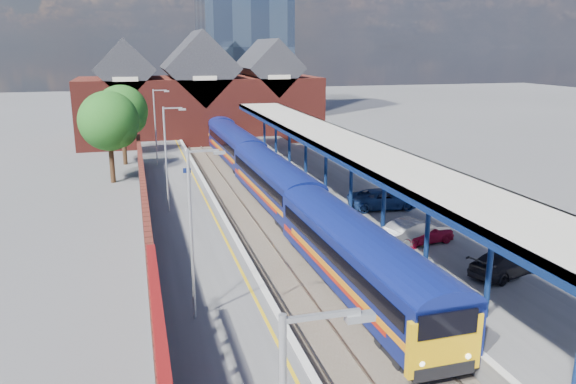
{
  "coord_description": "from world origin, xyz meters",
  "views": [
    {
      "loc": [
        -8.38,
        -15.11,
        11.73
      ],
      "look_at": [
        0.98,
        18.87,
        2.6
      ],
      "focal_mm": 35.0,
      "sensor_mm": 36.0,
      "label": 1
    }
  ],
  "objects_px": {
    "lamp_post_d": "(157,122)",
    "parked_car_dark": "(505,263)",
    "lamp_post_b": "(194,225)",
    "parked_car_blue": "(384,199)",
    "parked_car_silver": "(415,231)",
    "parked_car_red": "(421,232)",
    "train": "(251,158)",
    "platform_sign": "(187,179)",
    "lamp_post_c": "(168,153)"
  },
  "relations": [
    {
      "from": "train",
      "to": "parked_car_blue",
      "type": "bearing_deg",
      "value": -66.31
    },
    {
      "from": "parked_car_red",
      "to": "parked_car_blue",
      "type": "height_order",
      "value": "parked_car_blue"
    },
    {
      "from": "lamp_post_d",
      "to": "parked_car_dark",
      "type": "xyz_separation_m",
      "value": [
        14.83,
        -31.45,
        -3.38
      ]
    },
    {
      "from": "lamp_post_c",
      "to": "parked_car_blue",
      "type": "bearing_deg",
      "value": -12.87
    },
    {
      "from": "train",
      "to": "lamp_post_d",
      "type": "relative_size",
      "value": 9.42
    },
    {
      "from": "parked_car_red",
      "to": "lamp_post_c",
      "type": "bearing_deg",
      "value": 43.09
    },
    {
      "from": "lamp_post_d",
      "to": "train",
      "type": "bearing_deg",
      "value": -32.33
    },
    {
      "from": "train",
      "to": "lamp_post_c",
      "type": "distance_m",
      "value": 13.84
    },
    {
      "from": "lamp_post_b",
      "to": "parked_car_silver",
      "type": "height_order",
      "value": "lamp_post_b"
    },
    {
      "from": "parked_car_silver",
      "to": "parked_car_blue",
      "type": "relative_size",
      "value": 0.89
    },
    {
      "from": "train",
      "to": "platform_sign",
      "type": "relative_size",
      "value": 26.38
    },
    {
      "from": "platform_sign",
      "to": "lamp_post_d",
      "type": "bearing_deg",
      "value": 95.56
    },
    {
      "from": "parked_car_silver",
      "to": "parked_car_dark",
      "type": "xyz_separation_m",
      "value": [
        2.03,
        -5.27,
        -0.1
      ]
    },
    {
      "from": "parked_car_dark",
      "to": "parked_car_blue",
      "type": "bearing_deg",
      "value": -16.2
    },
    {
      "from": "lamp_post_b",
      "to": "lamp_post_d",
      "type": "relative_size",
      "value": 1.0
    },
    {
      "from": "train",
      "to": "parked_car_dark",
      "type": "height_order",
      "value": "train"
    },
    {
      "from": "train",
      "to": "lamp_post_b",
      "type": "bearing_deg",
      "value": -106.21
    },
    {
      "from": "lamp_post_b",
      "to": "parked_car_red",
      "type": "height_order",
      "value": "lamp_post_b"
    },
    {
      "from": "parked_car_red",
      "to": "parked_car_dark",
      "type": "xyz_separation_m",
      "value": [
        1.65,
        -5.24,
        -0.04
      ]
    },
    {
      "from": "parked_car_dark",
      "to": "parked_car_blue",
      "type": "distance_m",
      "value": 12.25
    },
    {
      "from": "lamp_post_b",
      "to": "parked_car_dark",
      "type": "relative_size",
      "value": 1.66
    },
    {
      "from": "lamp_post_d",
      "to": "lamp_post_c",
      "type": "bearing_deg",
      "value": -90.0
    },
    {
      "from": "lamp_post_b",
      "to": "parked_car_blue",
      "type": "distance_m",
      "value": 19.32
    },
    {
      "from": "lamp_post_d",
      "to": "parked_car_blue",
      "type": "bearing_deg",
      "value": -53.73
    },
    {
      "from": "parked_car_silver",
      "to": "parked_car_blue",
      "type": "bearing_deg",
      "value": -26.24
    },
    {
      "from": "train",
      "to": "lamp_post_d",
      "type": "xyz_separation_m",
      "value": [
        -7.86,
        4.97,
        2.87
      ]
    },
    {
      "from": "lamp_post_d",
      "to": "platform_sign",
      "type": "xyz_separation_m",
      "value": [
        1.36,
        -14.0,
        -2.3
      ]
    },
    {
      "from": "parked_car_red",
      "to": "parked_car_blue",
      "type": "xyz_separation_m",
      "value": [
        0.93,
        6.99,
        0.02
      ]
    },
    {
      "from": "parked_car_red",
      "to": "parked_car_silver",
      "type": "height_order",
      "value": "parked_car_silver"
    },
    {
      "from": "parked_car_dark",
      "to": "parked_car_blue",
      "type": "xyz_separation_m",
      "value": [
        -0.72,
        12.23,
        0.06
      ]
    },
    {
      "from": "lamp_post_b",
      "to": "platform_sign",
      "type": "relative_size",
      "value": 2.8
    },
    {
      "from": "parked_car_red",
      "to": "parked_car_silver",
      "type": "xyz_separation_m",
      "value": [
        -0.38,
        0.03,
        0.05
      ]
    },
    {
      "from": "train",
      "to": "platform_sign",
      "type": "bearing_deg",
      "value": -125.72
    },
    {
      "from": "train",
      "to": "parked_car_red",
      "type": "height_order",
      "value": "train"
    },
    {
      "from": "lamp_post_c",
      "to": "parked_car_dark",
      "type": "distance_m",
      "value": 21.68
    },
    {
      "from": "lamp_post_b",
      "to": "platform_sign",
      "type": "distance_m",
      "value": 18.2
    },
    {
      "from": "lamp_post_b",
      "to": "parked_car_silver",
      "type": "bearing_deg",
      "value": 24.44
    },
    {
      "from": "parked_car_red",
      "to": "lamp_post_d",
      "type": "bearing_deg",
      "value": 17.56
    },
    {
      "from": "parked_car_blue",
      "to": "parked_car_silver",
      "type": "bearing_deg",
      "value": 175.18
    },
    {
      "from": "train",
      "to": "parked_car_blue",
      "type": "distance_m",
      "value": 15.57
    },
    {
      "from": "parked_car_dark",
      "to": "train",
      "type": "bearing_deg",
      "value": -4.83
    },
    {
      "from": "platform_sign",
      "to": "parked_car_silver",
      "type": "xyz_separation_m",
      "value": [
        11.44,
        -12.18,
        -0.98
      ]
    },
    {
      "from": "lamp_post_b",
      "to": "parked_car_silver",
      "type": "distance_m",
      "value": 14.44
    },
    {
      "from": "parked_car_silver",
      "to": "parked_car_blue",
      "type": "height_order",
      "value": "parked_car_silver"
    },
    {
      "from": "parked_car_red",
      "to": "parked_car_silver",
      "type": "relative_size",
      "value": 0.89
    },
    {
      "from": "lamp_post_d",
      "to": "platform_sign",
      "type": "relative_size",
      "value": 2.8
    },
    {
      "from": "lamp_post_c",
      "to": "parked_car_dark",
      "type": "relative_size",
      "value": 1.66
    },
    {
      "from": "parked_car_silver",
      "to": "platform_sign",
      "type": "bearing_deg",
      "value": 27.58
    },
    {
      "from": "lamp_post_b",
      "to": "parked_car_blue",
      "type": "bearing_deg",
      "value": 42.16
    },
    {
      "from": "train",
      "to": "parked_car_silver",
      "type": "distance_m",
      "value": 21.78
    }
  ]
}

